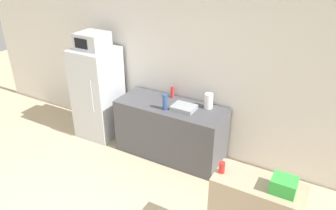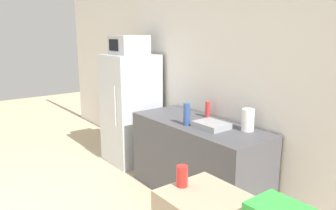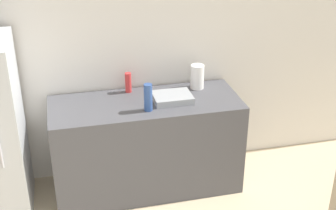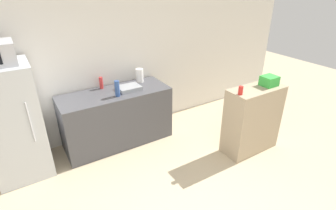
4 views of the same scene
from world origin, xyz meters
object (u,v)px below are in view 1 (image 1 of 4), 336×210
bottle_tall (165,102)px  bottle_short (172,92)px  jar (222,167)px  basket (284,185)px  microwave (92,41)px  refrigerator (98,93)px  paper_towel_roll (209,101)px

bottle_tall → bottle_short: (-0.10, 0.41, -0.03)m
jar → basket: bearing=1.6°
bottle_tall → basket: 2.20m
microwave → refrigerator: bearing=74.5°
refrigerator → microwave: 0.90m
microwave → bottle_short: size_ratio=2.44×
bottle_tall → jar: size_ratio=2.03×
microwave → paper_towel_roll: bearing=6.7°
refrigerator → paper_towel_roll: bearing=6.6°
bottle_tall → jar: bearing=-41.4°
refrigerator → bottle_tall: (1.38, -0.13, 0.22)m
bottle_tall → paper_towel_roll: bearing=33.5°
microwave → bottle_short: microwave is taller
refrigerator → bottle_short: bearing=12.4°
refrigerator → paper_towel_roll: size_ratio=6.85×
basket → paper_towel_roll: basket is taller
bottle_short → paper_towel_roll: paper_towel_roll is taller
basket → jar: bearing=-178.4°
bottle_short → jar: (1.40, -1.56, 0.12)m
bottle_tall → jar: jar is taller
bottle_short → jar: size_ratio=1.57×
refrigerator → basket: refrigerator is taller
refrigerator → jar: refrigerator is taller
jar → paper_towel_roll: size_ratio=0.52×
microwave → bottle_tall: (1.38, -0.13, -0.68)m
microwave → jar: (2.68, -1.28, -0.58)m
microwave → paper_towel_roll: microwave is taller
jar → paper_towel_roll: bearing=117.2°
bottle_short → basket: bearing=-37.7°
basket → refrigerator: bearing=158.9°
jar → paper_towel_roll: (-0.77, 1.50, -0.10)m
bottle_short → jar: bearing=-47.9°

